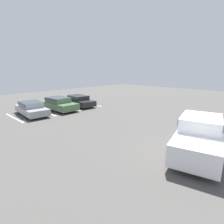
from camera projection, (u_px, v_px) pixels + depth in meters
The scene contains 10 objects.
ground_plane at pixel (198, 154), 8.58m from camera, with size 60.00×60.00×0.00m, color #4C4947.
stall_stripe_a at pixel (14, 118), 14.91m from camera, with size 0.12×4.11×0.01m, color white.
stall_stripe_b at pixel (46, 112), 16.89m from camera, with size 0.12×4.11×0.01m, color white.
stall_stripe_c at pixel (70, 108), 18.87m from camera, with size 0.12×4.11×0.01m, color white.
stall_stripe_d at pixel (90, 104), 20.85m from camera, with size 0.12×4.11×0.01m, color white.
pickup_truck at pixel (200, 133), 8.88m from camera, with size 6.36×3.19×1.84m.
parked_sedan_a at pixel (31, 108), 15.81m from camera, with size 2.06×4.39×1.21m.
parked_sedan_b at pixel (59, 103), 17.77m from camera, with size 1.98×4.54×1.29m.
parked_sedan_c at pixel (79, 100), 19.79m from camera, with size 2.02×4.50×1.19m.
wheel_stop_curb at pixel (61, 104), 20.75m from camera, with size 1.74×0.20×0.14m, color #B7B2A8.
Camera 1 is at (-8.61, -2.31, 4.02)m, focal length 28.00 mm.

